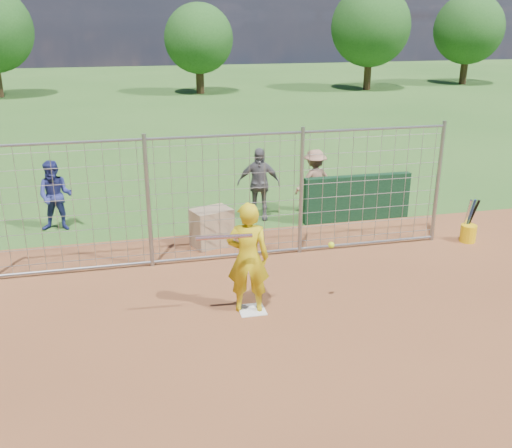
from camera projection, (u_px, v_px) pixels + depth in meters
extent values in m
plane|color=#2D591E|center=(249.00, 305.00, 9.63)|extent=(100.00, 100.00, 0.00)
plane|color=brown|center=(303.00, 420.00, 6.88)|extent=(18.00, 18.00, 0.00)
cube|color=silver|center=(252.00, 310.00, 9.44)|extent=(0.43, 0.43, 0.02)
cube|color=#11381E|center=(357.00, 198.00, 13.45)|extent=(2.60, 0.20, 1.10)
imported|color=gold|center=(248.00, 258.00, 9.15)|extent=(0.77, 0.59, 1.88)
imported|color=navy|center=(55.00, 196.00, 12.74)|extent=(0.87, 0.73, 1.61)
imported|color=#57575C|center=(259.00, 184.00, 13.45)|extent=(1.08, 0.62, 1.74)
imported|color=#9C6E55|center=(314.00, 181.00, 13.98)|extent=(1.11, 0.77, 1.56)
cube|color=tan|center=(212.00, 227.00, 12.02)|extent=(0.94, 0.78, 0.80)
cylinder|color=silver|center=(224.00, 237.00, 8.60)|extent=(0.86, 0.12, 0.06)
sphere|color=#E3FF1A|center=(331.00, 245.00, 9.23)|extent=(0.10, 0.10, 0.10)
cylinder|color=yellow|center=(468.00, 233.00, 12.27)|extent=(0.34, 0.34, 0.38)
cylinder|color=silver|center=(467.00, 217.00, 12.18)|extent=(0.09, 0.26, 0.84)
cylinder|color=navy|center=(470.00, 217.00, 12.19)|extent=(0.09, 0.25, 0.84)
cylinder|color=black|center=(472.00, 217.00, 12.20)|extent=(0.14, 0.32, 0.83)
cylinder|color=gray|center=(148.00, 203.00, 10.69)|extent=(0.08, 0.08, 2.60)
cylinder|color=gray|center=(301.00, 192.00, 11.33)|extent=(0.08, 0.08, 2.60)
cylinder|color=gray|center=(438.00, 183.00, 11.96)|extent=(0.08, 0.08, 2.60)
cylinder|color=gray|center=(226.00, 136.00, 10.60)|extent=(9.00, 0.05, 0.05)
cylinder|color=gray|center=(228.00, 255.00, 11.43)|extent=(9.00, 0.05, 0.05)
cube|color=gray|center=(227.00, 200.00, 11.03)|extent=(9.00, 0.02, 2.50)
cylinder|color=#3F2B19|center=(200.00, 76.00, 35.51)|extent=(0.50, 0.50, 2.16)
sphere|color=#26561E|center=(199.00, 38.00, 34.75)|extent=(4.20, 4.20, 4.20)
cylinder|color=#3F2B19|center=(368.00, 69.00, 37.31)|extent=(0.50, 0.50, 2.59)
sphere|color=#26561E|center=(371.00, 26.00, 36.39)|extent=(5.04, 5.04, 5.04)
cylinder|color=#3F2B19|center=(464.00, 66.00, 40.40)|extent=(0.50, 0.50, 2.45)
sphere|color=#26561E|center=(469.00, 29.00, 39.53)|extent=(4.76, 4.76, 4.76)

